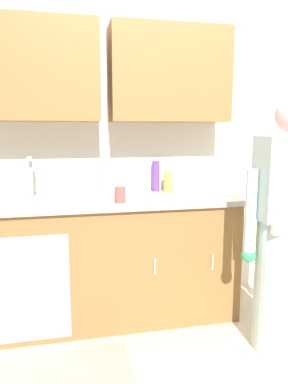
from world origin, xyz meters
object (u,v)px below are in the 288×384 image
(sink, at_px, (36,202))
(bottle_dish_liquid, at_px, (169,182))
(bottle_soap, at_px, (156,176))
(knife_on_counter, at_px, (165,198))
(person_at_sink, at_px, (283,248))
(cup_by_sink, at_px, (120,195))
(bottle_water_short, at_px, (103,177))

(sink, relative_size, bottle_dish_liquid, 3.07)
(bottle_soap, height_order, knife_on_counter, bottle_soap)
(sink, relative_size, bottle_soap, 2.01)
(sink, relative_size, person_at_sink, 0.31)
(person_at_sink, distance_m, bottle_dish_liquid, 1.04)
(cup_by_sink, bearing_deg, bottle_water_short, 101.37)
(sink, xyz_separation_m, bottle_dish_liquid, (1.03, 0.17, 0.10))
(person_at_sink, bearing_deg, cup_by_sink, 155.04)
(person_at_sink, distance_m, bottle_water_short, 1.40)
(sink, bearing_deg, bottle_water_short, 19.06)
(bottle_soap, xyz_separation_m, knife_on_counter, (-0.02, -0.34, -0.12))
(sink, height_order, knife_on_counter, sink)
(bottle_soap, distance_m, cup_by_sink, 0.56)
(knife_on_counter, bearing_deg, bottle_dish_liquid, 129.92)
(bottle_soap, distance_m, bottle_dish_liquid, 0.12)
(bottle_soap, xyz_separation_m, bottle_dish_liquid, (0.09, -0.05, -0.04))
(bottle_soap, bearing_deg, cup_by_sink, -130.46)
(sink, distance_m, person_at_sink, 1.71)
(person_at_sink, xyz_separation_m, knife_on_counter, (-0.64, 0.54, 0.25))
(person_at_sink, height_order, knife_on_counter, person_at_sink)
(sink, xyz_separation_m, person_at_sink, (1.56, -0.66, -0.23))
(bottle_dish_liquid, bearing_deg, sink, -170.77)
(person_at_sink, xyz_separation_m, cup_by_sink, (-0.98, 0.46, 0.30))
(sink, bearing_deg, bottle_soap, 13.32)
(person_at_sink, height_order, cup_by_sink, person_at_sink)
(cup_by_sink, xyz_separation_m, knife_on_counter, (0.34, 0.08, -0.05))
(cup_by_sink, bearing_deg, bottle_soap, 49.54)
(person_at_sink, bearing_deg, bottle_water_short, 141.82)
(bottle_water_short, distance_m, cup_by_sink, 0.39)
(bottle_dish_liquid, bearing_deg, knife_on_counter, -111.26)
(bottle_water_short, bearing_deg, bottle_soap, 6.41)
(bottle_soap, relative_size, knife_on_counter, 1.04)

